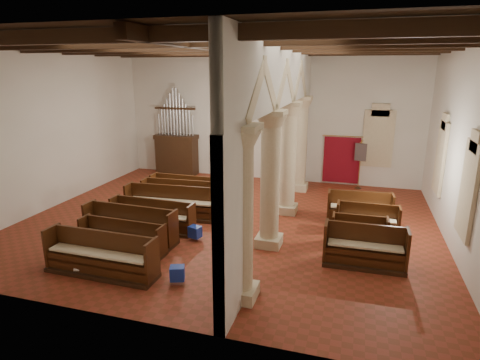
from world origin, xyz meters
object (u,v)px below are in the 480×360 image
(processional_banner, at_px, (359,172))
(aisle_pew_0, at_px, (364,253))
(lectern, at_px, (230,169))
(nave_pew_0, at_px, (101,261))
(pipe_organ, at_px, (177,147))

(processional_banner, height_order, aisle_pew_0, processional_banner)
(lectern, relative_size, aisle_pew_0, 0.50)
(aisle_pew_0, bearing_deg, nave_pew_0, -160.66)
(pipe_organ, bearing_deg, aisle_pew_0, -39.80)
(nave_pew_0, distance_m, aisle_pew_0, 6.97)
(lectern, bearing_deg, nave_pew_0, -101.76)
(pipe_organ, height_order, processional_banner, pipe_organ)
(lectern, bearing_deg, processional_banner, -10.04)
(processional_banner, bearing_deg, aisle_pew_0, -76.03)
(pipe_organ, xyz_separation_m, aisle_pew_0, (9.05, -7.54, -0.98))
(aisle_pew_0, bearing_deg, lectern, 128.68)
(lectern, xyz_separation_m, nave_pew_0, (-0.29, -9.95, -0.08))
(processional_banner, distance_m, aisle_pew_0, 7.55)
(aisle_pew_0, bearing_deg, processional_banner, 90.85)
(processional_banner, height_order, nave_pew_0, processional_banner)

